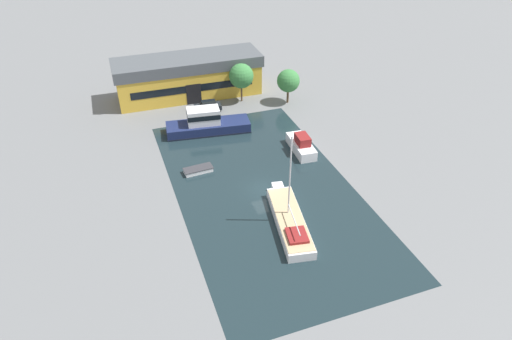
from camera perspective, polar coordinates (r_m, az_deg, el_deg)
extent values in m
plane|color=slate|center=(54.91, 1.04, -2.49)|extent=(440.00, 440.00, 0.00)
cube|color=#19282D|center=(54.91, 1.04, -2.48)|extent=(20.61, 39.28, 0.01)
cube|color=gold|center=(78.03, -8.38, 10.88)|extent=(23.38, 7.61, 4.83)
cube|color=#474C51|center=(76.80, -8.59, 13.15)|extent=(24.08, 7.83, 1.79)
cube|color=black|center=(75.07, -7.77, 9.37)|extent=(2.40, 0.11, 3.38)
cube|color=black|center=(74.68, -7.83, 10.04)|extent=(19.76, 0.42, 1.21)
cylinder|color=brown|center=(75.49, -1.81, 9.62)|extent=(0.28, 0.28, 2.90)
sphere|color=#387A3D|center=(74.32, -1.85, 11.68)|extent=(3.95, 3.95, 3.95)
cylinder|color=brown|center=(75.27, 3.99, 9.27)|extent=(0.35, 0.35, 2.40)
sphere|color=#387A3D|center=(74.23, 4.06, 11.07)|extent=(3.66, 3.66, 3.66)
cube|color=#1E2328|center=(72.90, -6.05, 7.82)|extent=(4.41, 2.21, 0.77)
cube|color=black|center=(72.63, -5.95, 8.32)|extent=(2.36, 1.78, 0.59)
cube|color=black|center=(72.52, -6.83, 8.19)|extent=(0.19, 1.42, 0.47)
cylinder|color=black|center=(72.23, -6.98, 7.17)|extent=(0.62, 0.26, 0.60)
cylinder|color=black|center=(73.63, -7.15, 7.71)|extent=(0.62, 0.26, 0.60)
cylinder|color=black|center=(72.53, -4.90, 7.42)|extent=(0.62, 0.26, 0.60)
cylinder|color=black|center=(73.92, -5.11, 7.95)|extent=(0.62, 0.26, 0.60)
cube|color=white|center=(49.64, 4.23, -6.45)|extent=(4.77, 11.45, 1.05)
cube|color=white|center=(54.32, 2.73, -2.29)|extent=(1.49, 1.41, 1.05)
cube|color=tan|center=(49.27, 4.26, -5.95)|extent=(4.58, 11.00, 0.08)
cylinder|color=silver|center=(46.99, 4.27, -0.82)|extent=(0.16, 0.16, 9.52)
cylinder|color=silver|center=(47.31, 4.79, -6.17)|extent=(0.98, 4.95, 0.12)
cube|color=maroon|center=(46.93, 5.14, -8.13)|extent=(2.42, 2.76, 0.30)
cube|color=#19234C|center=(66.95, -5.99, 5.36)|extent=(12.37, 5.12, 1.44)
cube|color=black|center=(67.23, -5.96, 4.92)|extent=(12.50, 5.21, 0.18)
cube|color=silver|center=(66.03, -6.60, 6.72)|extent=(4.86, 3.15, 2.28)
cube|color=black|center=(65.93, -6.61, 6.89)|extent=(4.96, 3.23, 0.73)
cube|color=white|center=(58.32, -7.23, -0.02)|extent=(3.63, 1.71, 0.53)
cube|color=#333338|center=(58.15, -7.25, 0.23)|extent=(3.78, 1.81, 0.08)
cube|color=white|center=(62.23, 5.65, 2.95)|extent=(2.68, 6.35, 1.38)
cube|color=maroon|center=(61.28, 5.84, 3.80)|extent=(1.75, 2.59, 1.20)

